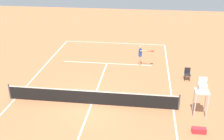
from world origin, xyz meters
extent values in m
plane|color=#D37A4C|center=(0.00, 0.00, 0.00)|extent=(60.00, 60.00, 0.00)
cube|color=white|center=(0.00, -12.48, 0.00)|extent=(10.37, 0.10, 0.01)
cube|color=white|center=(-5.19, 0.00, 0.00)|extent=(0.10, 24.97, 0.01)
cube|color=white|center=(5.19, 0.00, 0.00)|extent=(0.10, 24.97, 0.01)
cube|color=white|center=(0.00, -6.87, 0.00)|extent=(7.78, 0.10, 0.01)
cube|color=white|center=(0.00, 0.00, 0.00)|extent=(0.10, 13.73, 0.01)
cylinder|color=#4C4C51|center=(-5.49, 0.00, 0.54)|extent=(0.10, 0.10, 1.07)
cylinder|color=#4C4C51|center=(5.49, 0.00, 0.54)|extent=(0.10, 0.10, 1.07)
cube|color=black|center=(0.00, 0.00, 0.46)|extent=(10.97, 0.03, 0.91)
cube|color=white|center=(0.00, 0.00, 0.93)|extent=(10.97, 0.04, 0.06)
cylinder|color=#D8A884|center=(-2.83, -6.93, 0.41)|extent=(0.12, 0.12, 0.81)
cylinder|color=#D8A884|center=(-2.84, -6.73, 0.41)|extent=(0.12, 0.12, 0.81)
cylinder|color=#2647B7|center=(-2.84, -6.83, 1.13)|extent=(0.28, 0.28, 0.64)
sphere|color=#D8A884|center=(-2.84, -6.83, 1.63)|extent=(0.23, 0.23, 0.23)
cylinder|color=#D8A884|center=(-2.83, -7.01, 1.17)|extent=(0.09, 0.09, 0.57)
cylinder|color=#D8A884|center=(-3.12, -6.64, 1.38)|extent=(0.57, 0.10, 0.09)
cylinder|color=black|center=(-3.53, -6.65, 1.38)|extent=(0.26, 0.04, 0.04)
ellipsoid|color=red|center=(-3.82, -6.66, 1.38)|extent=(0.32, 0.29, 0.04)
sphere|color=#CCE033|center=(-3.26, -4.22, 0.03)|extent=(0.07, 0.07, 0.07)
cylinder|color=silver|center=(-7.01, 0.72, 0.78)|extent=(0.07, 0.07, 1.55)
cylinder|color=silver|center=(-6.31, 0.72, 0.78)|extent=(0.07, 0.07, 1.55)
cylinder|color=silver|center=(-7.01, 0.02, 0.78)|extent=(0.07, 0.07, 1.55)
cylinder|color=silver|center=(-6.31, 0.02, 0.78)|extent=(0.07, 0.07, 1.55)
cube|color=silver|center=(-6.66, 0.37, 1.58)|extent=(0.80, 0.80, 0.06)
cube|color=silver|center=(-6.66, 0.37, 1.81)|extent=(0.50, 0.44, 0.40)
cube|color=silver|center=(-6.66, 0.17, 2.16)|extent=(0.50, 0.06, 0.50)
cylinder|color=#262626|center=(-6.67, -4.19, 0.23)|extent=(0.04, 0.04, 0.45)
cylinder|color=#262626|center=(-6.32, -4.19, 0.23)|extent=(0.04, 0.04, 0.45)
cylinder|color=#262626|center=(-6.67, -4.54, 0.23)|extent=(0.04, 0.04, 0.45)
cylinder|color=#262626|center=(-6.32, -4.54, 0.23)|extent=(0.04, 0.04, 0.45)
cube|color=#232328|center=(-6.49, -4.36, 0.48)|extent=(0.44, 0.44, 0.06)
cube|color=#232328|center=(-6.49, -4.58, 0.73)|extent=(0.44, 0.04, 0.44)
cube|color=red|center=(-6.38, 2.22, 0.15)|extent=(0.76, 0.32, 0.30)
camera|label=1|loc=(-3.30, 15.12, 9.25)|focal=44.48mm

